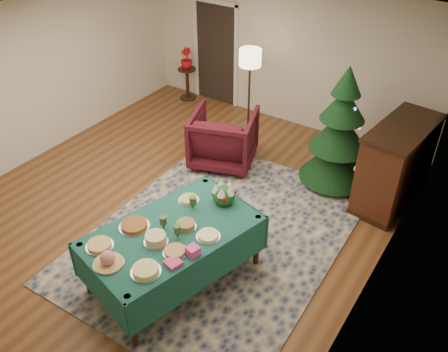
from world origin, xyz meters
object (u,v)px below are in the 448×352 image
Objects in this scene: piano at (395,165)px; armchair at (224,136)px; buffet_table at (173,240)px; potted_plant at (186,63)px; floor_lamp at (250,63)px; gift_box at (193,251)px; side_table at (188,84)px; christmas_tree at (339,134)px.

armchair is at bearing -168.62° from piano.
potted_plant reaches higher than buffet_table.
piano is (2.96, -0.61, -0.76)m from floor_lamp.
gift_box is 4.34m from floor_lamp.
floor_lamp is at bearing 112.79° from gift_box.
potted_plant is (-3.53, 4.49, -0.06)m from gift_box.
buffet_table is at bearing -54.45° from side_table.
piano reaches higher than side_table.
christmas_tree is at bearing -17.66° from floor_lamp.
armchair is 1.47m from floor_lamp.
floor_lamp reaches higher than armchair.
piano is at bearing 2.46° from christmas_tree.
potted_plant is 4.96m from piano.
potted_plant is at bearing 163.31° from christmas_tree.
christmas_tree is (0.37, 3.32, 0.04)m from gift_box.
christmas_tree is (2.04, -0.65, -0.49)m from floor_lamp.
gift_box is 0.19× the size of side_table.
armchair is 1.55× the size of side_table.
christmas_tree is 0.96m from piano.
floor_lamp reaches higher than buffet_table.
piano reaches higher than buffet_table.
piano reaches higher than gift_box.
christmas_tree reaches higher than side_table.
floor_lamp is (-0.21, 1.16, 0.87)m from armchair.
potted_plant is (-1.86, 0.52, -0.59)m from floor_lamp.
gift_box is 0.08× the size of floor_lamp.
side_table is at bearing 0.00° from potted_plant.
gift_box is at bearing -67.21° from floor_lamp.
gift_box is 0.12× the size of armchair.
piano is (1.29, 3.36, -0.23)m from gift_box.
buffet_table is 1.15× the size of christmas_tree.
gift_box is 5.73m from side_table.
floor_lamp is 1.04× the size of piano.
christmas_tree reaches higher than gift_box.
gift_box is at bearing -22.49° from buffet_table.
side_table is 0.43× the size of piano.
buffet_table is 0.54m from gift_box.
armchair is at bearing 110.96° from buffet_table.
buffet_table is at bearing -104.87° from christmas_tree.
potted_plant is at bearing -58.68° from armchair.
floor_lamp is 2.02m from potted_plant.
side_table is at bearing 166.81° from piano.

